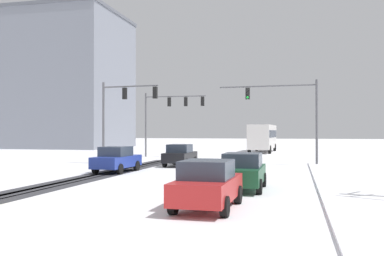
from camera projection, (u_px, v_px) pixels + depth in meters
The scene contains 14 objects.
ground_plane at pixel (14, 236), 10.63m from camera, with size 300.00×300.00×0.00m, color white.
wheel_track_left_lane at pixel (92, 177), 24.62m from camera, with size 0.84×29.25×0.01m, color #38383D.
wheel_track_right_lane at pixel (104, 177), 24.46m from camera, with size 0.91×29.25×0.01m, color #38383D.
wheel_track_center at pixel (84, 176), 24.75m from camera, with size 0.95×29.25×0.01m, color #38383D.
sidewalk_kerb_right at pixel (361, 186), 20.01m from camera, with size 4.00×29.25×0.12m, color white.
traffic_signal_far_left at pixel (169, 109), 43.71m from camera, with size 6.35×0.40×6.50m.
traffic_signal_near_left at pixel (122, 106), 34.09m from camera, with size 4.78×0.59×6.50m.
traffic_signal_near_right at pixel (287, 106), 33.24m from camera, with size 7.55×0.49×6.50m.
car_black_lead at pixel (180, 155), 32.19m from camera, with size 1.84×4.10×1.62m.
car_blue_second at pixel (117, 159), 27.33m from camera, with size 1.96×4.17×1.62m.
car_dark_green_third at pixel (243, 171), 19.02m from camera, with size 1.85×4.11×1.62m.
car_red_fourth at pixel (208, 184), 14.32m from camera, with size 1.91×4.14×1.62m.
bus_oncoming at pixel (263, 136), 54.11m from camera, with size 2.93×11.07×3.38m.
office_building_far_left_block at pixel (58, 81), 70.21m from camera, with size 20.82×16.42×21.37m.
Camera 1 is at (6.74, -9.33, 2.56)m, focal length 40.57 mm.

